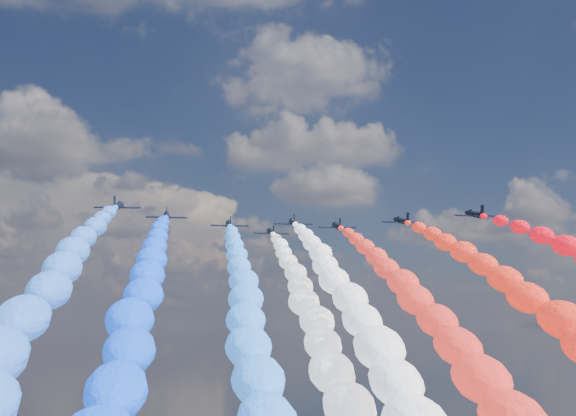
{
  "coord_description": "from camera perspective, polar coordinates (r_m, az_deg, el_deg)",
  "views": [
    {
      "loc": [
        -16.65,
        -140.34,
        68.89
      ],
      "look_at": [
        0.0,
        4.0,
        91.91
      ],
      "focal_mm": 46.26,
      "sensor_mm": 36.0,
      "label": 1
    }
  ],
  "objects": [
    {
      "name": "jet_3",
      "position": [
        153.36,
        0.37,
        -1.12
      ],
      "size": [
        8.35,
        11.2,
        4.61
      ],
      "primitive_type": null,
      "rotation": [
        0.22,
        0.0,
        -0.04
      ],
      "color": "black"
    },
    {
      "name": "jet_5",
      "position": [
        159.25,
        3.79,
        -1.4
      ],
      "size": [
        8.13,
        11.04,
        4.61
      ],
      "primitive_type": null,
      "rotation": [
        0.22,
        0.0,
        -0.02
      ],
      "color": "black"
    },
    {
      "name": "jet_0",
      "position": [
        135.56,
        -12.95,
        0.15
      ],
      "size": [
        8.38,
        11.22,
        4.61
      ],
      "primitive_type": null,
      "rotation": [
        0.22,
        0.0,
        -0.04
      ],
      "color": "black"
    },
    {
      "name": "jet_2",
      "position": [
        156.65,
        -4.53,
        -1.26
      ],
      "size": [
        8.24,
        11.12,
        4.61
      ],
      "primitive_type": null,
      "rotation": [
        0.22,
        0.0,
        0.03
      ],
      "color": "black"
    },
    {
      "name": "trail_1",
      "position": [
        90.54,
        -11.21,
        -7.16
      ],
      "size": [
        5.92,
        105.3,
        40.71
      ],
      "primitive_type": null,
      "color": "#0F47FF"
    },
    {
      "name": "jet_1",
      "position": [
        146.01,
        -9.33,
        -0.61
      ],
      "size": [
        8.51,
        11.32,
        4.61
      ],
      "primitive_type": null,
      "rotation": [
        0.22,
        0.0,
        0.05
      ],
      "color": "black"
    },
    {
      "name": "trail_2",
      "position": [
        101.23,
        -3.53,
        -7.49
      ],
      "size": [
        5.92,
        105.3,
        40.71
      ],
      "primitive_type": null,
      "color": "#2F80FF"
    },
    {
      "name": "jet_7",
      "position": [
        146.4,
        14.16,
        -0.47
      ],
      "size": [
        8.12,
        11.04,
        4.61
      ],
      "primitive_type": null,
      "rotation": [
        0.22,
        0.0,
        0.02
      ],
      "color": "black"
    },
    {
      "name": "trail_4",
      "position": [
        114.2,
        1.19,
        -7.68
      ],
      "size": [
        5.92,
        105.3,
        40.71
      ],
      "primitive_type": null,
      "color": "white"
    },
    {
      "name": "trail_3",
      "position": [
        98.46,
        4.22,
        -7.44
      ],
      "size": [
        5.92,
        105.3,
        40.71
      ],
      "primitive_type": null,
      "color": "white"
    },
    {
      "name": "jet_4",
      "position": [
        169.24,
        -1.3,
        -1.87
      ],
      "size": [
        8.38,
        11.22,
        4.61
      ],
      "primitive_type": null,
      "rotation": [
        0.22,
        0.0,
        0.04
      ],
      "color": "black"
    },
    {
      "name": "trail_0",
      "position": [
        80.46,
        -17.61,
        -6.7
      ],
      "size": [
        5.92,
        105.3,
        40.71
      ],
      "primitive_type": null,
      "color": "blue"
    },
    {
      "name": "trail_6",
      "position": [
        100.27,
        17.19,
        -7.1
      ],
      "size": [
        5.92,
        105.3,
        40.71
      ],
      "primitive_type": null,
      "color": "red"
    },
    {
      "name": "jet_6",
      "position": [
        152.81,
        8.74,
        -0.99
      ],
      "size": [
        8.6,
        11.38,
        4.61
      ],
      "primitive_type": null,
      "rotation": [
        0.22,
        0.0,
        0.06
      ],
      "color": "black"
    },
    {
      "name": "trail_5",
      "position": [
        105.14,
        9.23,
        -7.45
      ],
      "size": [
        5.92,
        105.3,
        40.71
      ],
      "primitive_type": null,
      "color": "red"
    }
  ]
}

